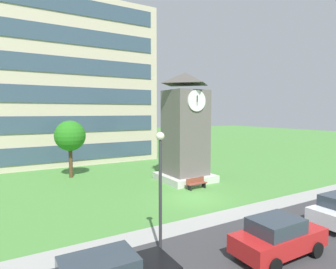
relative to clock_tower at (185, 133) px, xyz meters
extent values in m
plane|color=#4C893D|center=(-2.39, -4.67, -4.25)|extent=(160.00, 160.00, 0.00)
cube|color=#38383A|center=(-2.39, -12.86, -4.25)|extent=(120.00, 7.20, 0.01)
cube|color=#9E9E99|center=(-2.39, -8.46, -4.25)|extent=(120.00, 1.60, 0.01)
cube|color=beige|center=(-7.50, 18.12, 5.35)|extent=(21.70, 13.10, 19.20)
cube|color=#384C60|center=(-7.50, 11.52, -2.65)|extent=(19.96, 0.10, 1.80)
cube|color=#384C60|center=(-7.50, 11.52, 0.55)|extent=(19.96, 0.10, 1.80)
cube|color=#384C60|center=(-7.50, 11.52, 3.75)|extent=(19.96, 0.10, 1.80)
cube|color=#384C60|center=(-7.50, 11.52, 6.95)|extent=(19.96, 0.10, 1.80)
cube|color=#384C60|center=(-7.50, 11.52, 10.15)|extent=(19.96, 0.10, 1.80)
cube|color=#384C60|center=(-7.50, 11.52, 13.35)|extent=(19.96, 0.10, 1.80)
cube|color=#605B56|center=(-0.01, 0.01, -0.23)|extent=(3.21, 3.21, 8.04)
cube|color=beige|center=(-0.01, 0.01, -3.95)|extent=(4.33, 4.33, 0.60)
pyramid|color=#4D4945|center=(-0.01, 0.01, 4.81)|extent=(3.53, 3.53, 1.03)
cylinder|color=white|center=(-0.01, -1.66, 2.82)|extent=(1.77, 0.12, 1.77)
cylinder|color=white|center=(1.66, 0.01, 2.82)|extent=(0.12, 1.77, 1.77)
cube|color=black|center=(-0.01, -1.73, 2.98)|extent=(0.08, 0.06, 0.53)
cube|color=black|center=(-0.01, -1.74, 2.82)|extent=(0.06, 0.06, 0.79)
cube|color=brown|center=(-0.79, -2.84, -3.80)|extent=(1.82, 0.57, 0.06)
cube|color=brown|center=(-0.80, -2.62, -3.57)|extent=(1.80, 0.14, 0.40)
cube|color=black|center=(-1.51, -2.88, -4.03)|extent=(0.10, 0.44, 0.45)
cube|color=black|center=(-0.07, -2.81, -4.03)|extent=(0.10, 0.44, 0.45)
cylinder|color=#333338|center=(-8.25, -10.32, -1.78)|extent=(0.14, 0.14, 4.94)
sphere|color=#F2EFCC|center=(-8.25, -10.32, 0.87)|extent=(0.36, 0.36, 0.36)
cylinder|color=#513823|center=(-8.60, 6.40, -2.78)|extent=(0.34, 0.34, 2.95)
sphere|color=#26771C|center=(-8.60, 6.40, -0.32)|extent=(2.84, 2.84, 2.84)
cube|color=#2D3842|center=(-11.62, -12.50, -2.86)|extent=(2.32, 1.55, 0.60)
cube|color=red|center=(-4.04, -13.12, -3.54)|extent=(4.24, 1.83, 0.76)
cube|color=#2D3842|center=(-4.25, -13.12, -2.86)|extent=(2.13, 1.59, 0.60)
cylinder|color=black|center=(-2.72, -12.26, -3.92)|extent=(0.66, 0.23, 0.66)
cylinder|color=black|center=(-2.74, -14.01, -3.92)|extent=(0.66, 0.23, 0.66)
cylinder|color=black|center=(-5.34, -12.23, -3.92)|extent=(0.66, 0.23, 0.66)
cylinder|color=black|center=(-5.36, -13.98, -3.92)|extent=(0.66, 0.23, 0.66)
cylinder|color=black|center=(0.52, -11.83, -3.92)|extent=(0.66, 0.23, 0.66)
camera|label=1|loc=(-14.00, -20.73, 1.89)|focal=30.19mm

